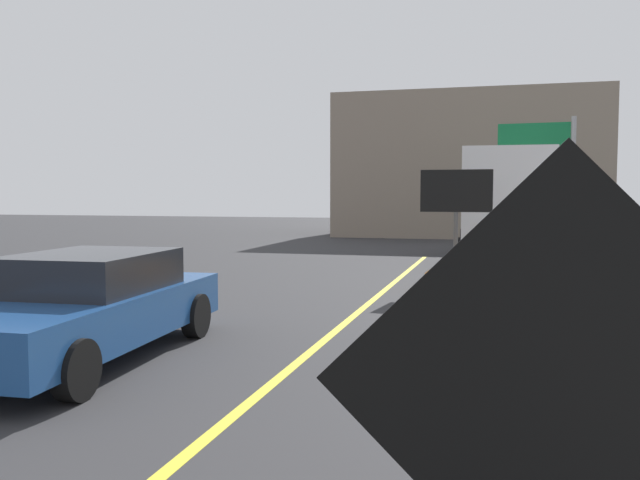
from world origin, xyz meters
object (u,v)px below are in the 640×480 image
Objects in this scene: highway_guide_sign at (551,160)px; traffic_cone_mid_lane at (458,366)px; box_truck at (503,204)px; roadwork_sign at (561,403)px; traffic_cone_far_lane at (476,316)px; arrow_board_trailer at (455,268)px; traffic_cone_curbside at (484,287)px; pickup_car at (85,306)px; traffic_cone_near_sign at (435,480)px.

highway_guide_sign reaches higher than traffic_cone_mid_lane.
box_truck is 1.50× the size of highway_guide_sign.
box_truck reaches higher than roadwork_sign.
box_truck reaches higher than traffic_cone_mid_lane.
roadwork_sign reaches higher than traffic_cone_far_lane.
arrow_board_trailer is 2.38m from traffic_cone_curbside.
arrow_board_trailer is 8.87m from pickup_car.
pickup_car is 4.84m from traffic_cone_mid_lane.
highway_guide_sign reaches higher than roadwork_sign.
arrow_board_trailer is 4.06× the size of traffic_cone_mid_lane.
traffic_cone_curbside is at bearing 89.11° from traffic_cone_far_lane.
box_truck is at bearing 80.87° from arrow_board_trailer.
roadwork_sign is 0.48× the size of pickup_car.
traffic_cone_far_lane is at bearing -82.85° from arrow_board_trailer.
pickup_car is 6.88× the size of traffic_cone_near_sign.
traffic_cone_curbside is (-2.04, -13.33, -3.05)m from highway_guide_sign.
box_truck is (1.03, 6.42, 1.37)m from arrow_board_trailer.
box_truck is at bearing 88.59° from traffic_cone_near_sign.
traffic_cone_mid_lane is (-0.61, 4.88, -1.14)m from roadwork_sign.
traffic_cone_curbside is at bearing -92.23° from box_truck.
traffic_cone_mid_lane is at bearing -96.45° from highway_guide_sign.
traffic_cone_curbside reaches higher than traffic_cone_near_sign.
traffic_cone_near_sign is 1.07× the size of traffic_cone_mid_lane.
arrow_board_trailer is 8.19m from traffic_cone_mid_lane.
arrow_board_trailer is at bearing 106.96° from traffic_cone_curbside.
traffic_cone_near_sign is at bearing 107.03° from roadwork_sign.
box_truck is 1.52× the size of pickup_car.
roadwork_sign is 0.47× the size of highway_guide_sign.
box_truck is 14.68m from traffic_cone_mid_lane.
arrow_board_trailer is 0.36× the size of box_truck.
box_truck is 10.48× the size of traffic_cone_near_sign.
traffic_cone_far_lane is (-2.08, -16.22, -3.09)m from highway_guide_sign.
traffic_cone_mid_lane is (-0.04, 3.01, -0.02)m from traffic_cone_near_sign.
highway_guide_sign is 6.53× the size of traffic_cone_curbside.
roadwork_sign is 10.84m from traffic_cone_curbside.
highway_guide_sign reaches higher than traffic_cone_curbside.
traffic_cone_mid_lane is at bearing -91.30° from traffic_cone_curbside.
box_truck reaches higher than traffic_cone_curbside.
arrow_board_trailer is at bearing -99.13° from box_truck.
arrow_board_trailer is 0.54× the size of highway_guide_sign.
roadwork_sign is at bearing -87.46° from traffic_cone_curbside.
traffic_cone_curbside is (0.04, 2.89, 0.04)m from traffic_cone_far_lane.
traffic_cone_near_sign is at bearing -95.48° from highway_guide_sign.
traffic_cone_far_lane is at bearing 88.30° from traffic_cone_mid_lane.
pickup_car is at bearing 145.02° from traffic_cone_near_sign.
traffic_cone_far_lane reaches higher than traffic_cone_mid_lane.
highway_guide_sign is (2.73, 11.06, 2.94)m from arrow_board_trailer.
traffic_cone_near_sign reaches higher than traffic_cone_far_lane.
roadwork_sign reaches higher than pickup_car.
box_truck is 11.00× the size of traffic_cone_far_lane.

